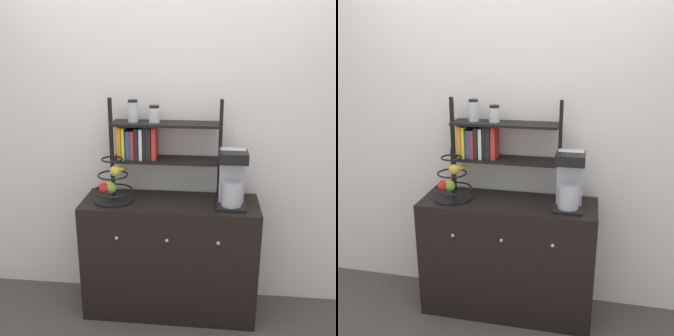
{
  "view_description": "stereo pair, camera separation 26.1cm",
  "coord_description": "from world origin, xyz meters",
  "views": [
    {
      "loc": [
        0.25,
        -2.27,
        1.87
      ],
      "look_at": [
        -0.01,
        0.2,
        1.09
      ],
      "focal_mm": 42.0,
      "sensor_mm": 36.0,
      "label": 1
    },
    {
      "loc": [
        0.51,
        -2.23,
        1.87
      ],
      "look_at": [
        -0.01,
        0.2,
        1.09
      ],
      "focal_mm": 42.0,
      "sensor_mm": 36.0,
      "label": 2
    }
  ],
  "objects": [
    {
      "name": "sideboard",
      "position": [
        0.0,
        0.2,
        0.43
      ],
      "size": [
        1.2,
        0.43,
        0.85
      ],
      "color": "black",
      "rests_on": "ground_plane"
    },
    {
      "name": "shelf_hutch",
      "position": [
        -0.15,
        0.33,
        1.25
      ],
      "size": [
        0.78,
        0.2,
        0.68
      ],
      "color": "black",
      "rests_on": "sideboard"
    },
    {
      "name": "fruit_stand",
      "position": [
        -0.39,
        0.17,
        0.97
      ],
      "size": [
        0.27,
        0.27,
        0.36
      ],
      "color": "black",
      "rests_on": "sideboard"
    },
    {
      "name": "ground_plane",
      "position": [
        0.0,
        0.0,
        0.0
      ],
      "size": [
        12.0,
        12.0,
        0.0
      ],
      "primitive_type": "plane",
      "color": "#47423D"
    },
    {
      "name": "wall_back",
      "position": [
        0.0,
        0.45,
        1.3
      ],
      "size": [
        7.0,
        0.05,
        2.6
      ],
      "primitive_type": "cube",
      "color": "silver",
      "rests_on": "ground_plane"
    },
    {
      "name": "coffee_maker",
      "position": [
        0.41,
        0.18,
        1.04
      ],
      "size": [
        0.19,
        0.21,
        0.38
      ],
      "color": "black",
      "rests_on": "sideboard"
    }
  ]
}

